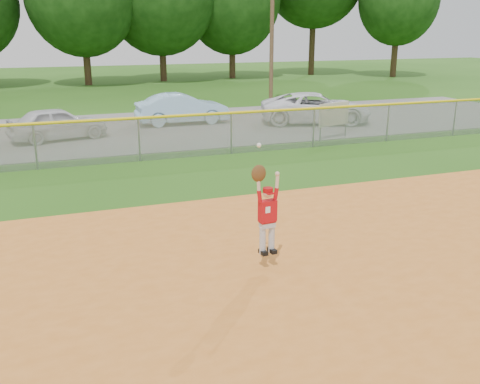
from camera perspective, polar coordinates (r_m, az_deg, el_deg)
name	(u,v)px	position (r m, az deg, el deg)	size (l,w,h in m)	color
ground	(237,288)	(9.62, -0.28, -10.20)	(120.00, 120.00, 0.00)	#265413
parking_strip	(117,131)	(24.62, -12.97, 6.39)	(44.00, 10.00, 0.03)	slate
car_white_a	(58,123)	(23.11, -18.87, 6.94)	(1.57, 3.89, 1.33)	silver
car_blue	(182,109)	(25.75, -6.18, 8.83)	(1.51, 4.34, 1.43)	#99C7E5
car_white_b	(316,108)	(26.04, 8.08, 8.87)	(2.40, 5.20, 1.44)	white
sponsor_sign	(334,115)	(22.38, 9.99, 8.07)	(1.63, 0.56, 1.51)	gray
outfield_fence	(139,136)	(18.62, -10.74, 5.88)	(40.06, 0.10, 1.55)	gray
power_lines	(115,23)	(30.30, -13.17, 17.19)	(19.40, 0.24, 9.00)	#4C3823
ballplayer	(266,210)	(9.90, 2.81, -1.92)	(0.58, 0.26, 2.14)	silver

